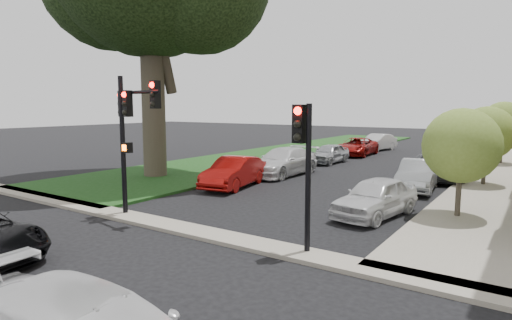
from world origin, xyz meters
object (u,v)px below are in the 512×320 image
Objects in this scene: car_parked_0 at (376,197)px; car_parked_7 at (329,153)px; small_tree_a at (461,146)px; car_parked_5 at (234,172)px; traffic_signal_main at (130,121)px; car_parked_1 at (418,175)px; small_tree_b at (486,133)px; car_parked_8 at (357,147)px; car_parked_2 at (438,166)px; car_parked_3 at (462,153)px; traffic_signal_secondary at (304,150)px; car_parked_6 at (283,162)px; car_parked_9 at (377,142)px; small_tree_c at (503,123)px.

car_parked_0 is 1.04× the size of car_parked_7.
small_tree_a is 0.86× the size of car_parked_5.
car_parked_0 is (7.12, 4.90, -2.72)m from traffic_signal_main.
car_parked_1 is (7.17, 10.73, -2.71)m from traffic_signal_main.
small_tree_a is 11.47m from traffic_signal_main.
small_tree_b is 4.18m from car_parked_1.
car_parked_1 is at bearing -60.40° from car_parked_8.
car_parked_3 is (-0.15, 8.65, -0.09)m from car_parked_2.
car_parked_5 is at bearing 137.77° from traffic_signal_secondary.
small_tree_a is 3.38m from car_parked_0.
car_parked_9 is (0.02, 16.36, -0.05)m from car_parked_6.
car_parked_2 is (0.16, 3.78, 0.02)m from car_parked_1.
small_tree_a is 0.98× the size of car_parked_7.
small_tree_c is 3.26m from car_parked_3.
car_parked_6 is 1.35× the size of car_parked_7.
traffic_signal_main reaches higher than car_parked_1.
car_parked_6 reaches higher than car_parked_9.
car_parked_2 is at bearing 26.69° from car_parked_6.
car_parked_7 is at bearing 130.26° from car_parked_0.
car_parked_1 is (0.36, 10.77, -2.08)m from traffic_signal_secondary.
traffic_signal_secondary is at bearing -75.14° from car_parked_8.
traffic_signal_secondary reaches higher than car_parked_6.
car_parked_6 is (-7.08, 11.00, -2.01)m from traffic_signal_secondary.
traffic_signal_secondary is 23.31m from car_parked_3.
car_parked_0 is at bearing -22.26° from car_parked_5.
car_parked_2 reaches higher than car_parked_0.
car_parked_2 is 8.40m from car_parked_6.
car_parked_2 is (0.52, 14.56, -2.06)m from traffic_signal_secondary.
traffic_signal_main is at bearing -128.57° from car_parked_2.
car_parked_9 is at bearing 91.78° from car_parked_7.
car_parked_7 is at bearing 112.34° from traffic_signal_secondary.
car_parked_9 is (0.14, 4.63, 0.02)m from car_parked_8.
small_tree_c is 0.85× the size of traffic_signal_main.
car_parked_0 is at bearing -152.54° from small_tree_a.
car_parked_3 is 0.84× the size of car_parked_5.
car_parked_9 is (-9.87, 21.12, -1.85)m from small_tree_a.
small_tree_c is at bearing 52.12° from car_parked_6.
small_tree_c is 0.98× the size of car_parked_1.
traffic_signal_main is 1.32× the size of car_parked_3.
car_parked_7 is (-9.88, 3.64, -1.94)m from small_tree_b.
car_parked_3 is at bearing 98.14° from small_tree_a.
car_parked_2 is 14.88m from car_parked_9.
car_parked_5 is 20.80m from car_parked_9.
car_parked_0 is 14.33m from car_parked_7.
traffic_signal_main reaches higher than small_tree_a.
small_tree_a is at bearing -24.10° from car_parked_6.
car_parked_2 is 11.24m from car_parked_8.
small_tree_b is 13.69m from car_parked_8.
traffic_signal_main reaches higher than car_parked_9.
car_parked_5 is at bearing -90.17° from car_parked_6.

